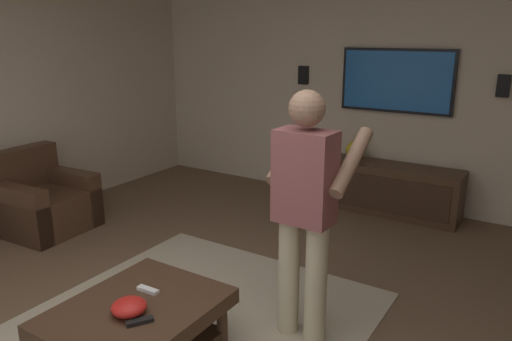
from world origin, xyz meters
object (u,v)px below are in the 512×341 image
media_console (382,188)px  remote_white (148,290)px  tv (396,81)px  wall_speaker_left (503,86)px  person_standing (306,204)px  armchair (42,203)px  remote_black (140,321)px  wall_speaker_right (303,75)px  bowl (129,307)px  coffee_table (137,321)px  vase_round (355,150)px

media_console → remote_white: size_ratio=11.33×
tv → wall_speaker_left: 1.06m
person_standing → armchair: bearing=88.0°
tv → remote_black: size_ratio=8.24×
wall_speaker_right → bowl: bearing=-167.6°
person_standing → remote_black: bearing=151.1°
coffee_table → bowl: 0.18m
wall_speaker_left → wall_speaker_right: (0.00, 2.21, 0.00)m
coffee_table → remote_black: size_ratio=6.67×
tv → person_standing: tv is taller
armchair → media_console: 3.64m
armchair → wall_speaker_left: (2.63, -3.82, 1.17)m
remote_black → wall_speaker_right: 4.01m
remote_white → remote_black: (-0.27, -0.21, 0.00)m
coffee_table → wall_speaker_right: (3.64, 0.78, 1.16)m
tv → remote_black: 3.89m
person_standing → wall_speaker_right: (2.84, 1.48, 0.52)m
remote_black → remote_white: bearing=69.6°
tv → wall_speaker_left: tv is taller
tv → vase_round: bearing=-57.9°
wall_speaker_left → wall_speaker_right: wall_speaker_right is taller
bowl → wall_speaker_right: wall_speaker_right is taller
armchair → wall_speaker_right: size_ratio=3.91×
remote_black → armchair: bearing=98.6°
media_console → tv: size_ratio=1.38×
tv → media_console: bearing=-0.0°
vase_round → wall_speaker_right: wall_speaker_right is taller
bowl → remote_black: bearing=-106.6°
media_console → vase_round: (0.02, 0.35, 0.39)m
media_console → vase_round: vase_round is taller
remote_black → wall_speaker_right: wall_speaker_right is taller
armchair → remote_white: bearing=-23.9°
media_console → wall_speaker_left: (0.25, -1.06, 1.17)m
vase_round → bowl: bearing=-179.8°
remote_white → wall_speaker_right: (3.48, 0.73, 1.04)m
bowl → remote_white: (0.24, 0.09, -0.03)m
bowl → vase_round: 3.50m
media_console → tv: bearing=180.0°
tv → remote_white: 3.64m
bowl → tv: bearing=-5.1°
tv → armchair: bearing=-46.5°
coffee_table → remote_black: 0.23m
tv → vase_round: size_ratio=5.62×
remote_white → wall_speaker_left: (3.48, -1.48, 1.04)m
tv → bowl: (-3.71, 0.33, -1.00)m
armchair → remote_white: armchair is taller
vase_round → wall_speaker_left: size_ratio=1.00×
vase_round → wall_speaker_left: bearing=-80.7°
armchair → coffee_table: size_ratio=0.86×
remote_white → wall_speaker_left: bearing=-115.1°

